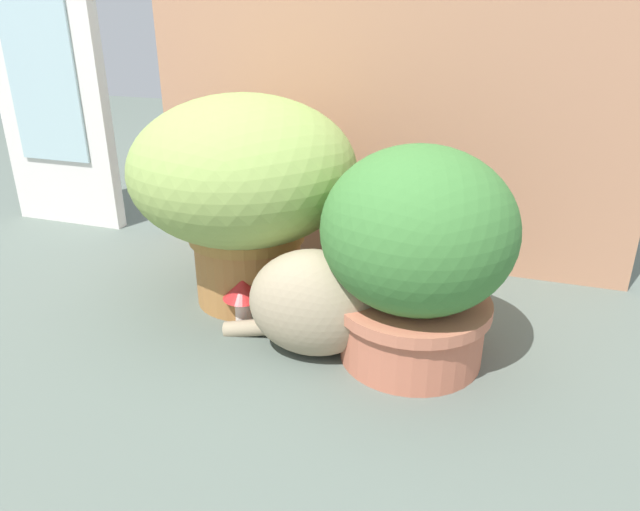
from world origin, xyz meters
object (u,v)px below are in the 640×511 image
(grass_planter, at_px, (244,182))
(mushroom_ornament_red, at_px, (243,292))
(cat, at_px, (323,298))
(leafy_planter, at_px, (417,253))

(grass_planter, height_order, mushroom_ornament_red, grass_planter)
(cat, relative_size, mushroom_ornament_red, 3.64)
(cat, bearing_deg, mushroom_ornament_red, 163.64)
(grass_planter, bearing_deg, mushroom_ornament_red, -70.69)
(cat, height_order, mushroom_ornament_red, cat)
(grass_planter, xyz_separation_m, mushroom_ornament_red, (0.04, -0.11, -0.21))
(leafy_planter, bearing_deg, cat, -166.20)
(grass_planter, bearing_deg, cat, -35.31)
(grass_planter, distance_m, leafy_planter, 0.44)
(leafy_planter, xyz_separation_m, mushroom_ornament_red, (-0.37, 0.02, -0.15))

